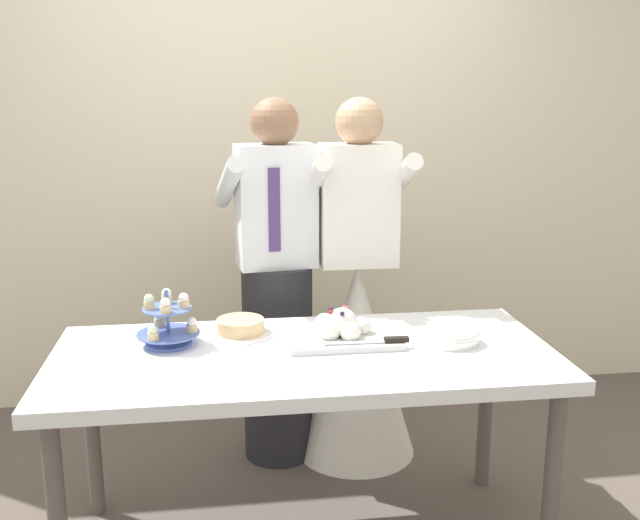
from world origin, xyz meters
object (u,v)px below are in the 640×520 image
(round_cake, at_px, (240,328))
(person_groom, at_px, (277,303))
(person_bride, at_px, (357,335))
(cupcake_stand, at_px, (168,323))
(main_cake_tray, at_px, (342,330))
(dessert_table, at_px, (304,371))
(plate_stack, at_px, (451,336))

(round_cake, relative_size, person_groom, 0.14)
(person_groom, distance_m, person_bride, 0.40)
(cupcake_stand, xyz_separation_m, main_cake_tray, (0.64, -0.03, -0.05))
(dessert_table, distance_m, round_cake, 0.32)
(dessert_table, distance_m, person_bride, 0.77)
(person_groom, bearing_deg, person_bride, -3.24)
(cupcake_stand, bearing_deg, dessert_table, -15.50)
(main_cake_tray, height_order, person_groom, person_groom)
(plate_stack, height_order, person_groom, person_groom)
(dessert_table, xyz_separation_m, person_groom, (-0.04, 0.71, 0.05))
(main_cake_tray, height_order, plate_stack, main_cake_tray)
(dessert_table, xyz_separation_m, main_cake_tray, (0.15, 0.11, 0.11))
(main_cake_tray, distance_m, person_groom, 0.64)
(cupcake_stand, relative_size, person_bride, 0.14)
(dessert_table, relative_size, plate_stack, 8.81)
(person_groom, bearing_deg, main_cake_tray, -72.15)
(main_cake_tray, xyz_separation_m, round_cake, (-0.37, 0.11, -0.01))
(dessert_table, relative_size, person_groom, 1.08)
(round_cake, bearing_deg, person_groom, 70.36)
(plate_stack, distance_m, person_groom, 0.92)
(round_cake, distance_m, person_bride, 0.76)
(dessert_table, height_order, plate_stack, plate_stack)
(person_bride, bearing_deg, person_groom, 176.76)
(cupcake_stand, bearing_deg, main_cake_tray, -2.66)
(person_groom, xyz_separation_m, person_bride, (0.37, -0.02, -0.16))
(round_cake, distance_m, person_groom, 0.54)
(plate_stack, bearing_deg, dessert_table, -178.42)
(cupcake_stand, distance_m, person_bride, 1.02)
(main_cake_tray, bearing_deg, plate_stack, -12.80)
(dessert_table, relative_size, cupcake_stand, 7.83)
(cupcake_stand, height_order, main_cake_tray, cupcake_stand)
(cupcake_stand, bearing_deg, person_groom, 52.48)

